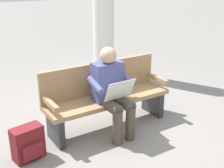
% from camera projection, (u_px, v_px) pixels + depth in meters
% --- Properties ---
extents(ground_plane, '(40.00, 40.00, 0.00)m').
position_uv_depth(ground_plane, '(109.00, 126.00, 4.29)').
color(ground_plane, gray).
extents(bench_near, '(1.84, 0.68, 0.90)m').
position_uv_depth(bench_near, '(106.00, 95.00, 4.18)').
color(bench_near, '#9E7A51').
rests_on(bench_near, ground).
extents(person_seated, '(0.60, 0.60, 1.18)m').
position_uv_depth(person_seated, '(112.00, 90.00, 3.91)').
color(person_seated, '#474C84').
rests_on(person_seated, ground).
extents(backpack, '(0.40, 0.31, 0.41)m').
position_uv_depth(backpack, '(28.00, 143.00, 3.48)').
color(backpack, maroon).
rests_on(backpack, ground).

